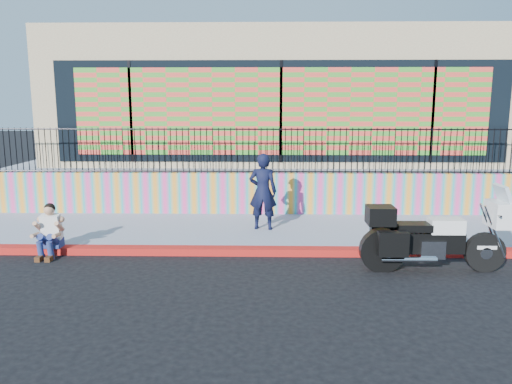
{
  "coord_description": "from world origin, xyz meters",
  "views": [
    {
      "loc": [
        -0.38,
        -9.93,
        3.11
      ],
      "look_at": [
        -0.63,
        1.2,
        1.1
      ],
      "focal_mm": 35.0,
      "sensor_mm": 36.0,
      "label": 1
    }
  ],
  "objects": [
    {
      "name": "mural_wall",
      "position": [
        0.0,
        3.25,
        0.7
      ],
      "size": [
        16.0,
        0.2,
        1.1
      ],
      "primitive_type": "cube",
      "color": "#F84195",
      "rests_on": "sidewalk"
    },
    {
      "name": "police_officer",
      "position": [
        -0.48,
        1.57,
        1.05
      ],
      "size": [
        0.7,
        0.51,
        1.8
      ],
      "primitive_type": "imported",
      "rotation": [
        0.0,
        0.0,
        3.02
      ],
      "color": "black",
      "rests_on": "sidewalk"
    },
    {
      "name": "police_motorcycle",
      "position": [
        2.66,
        -0.94,
        0.69
      ],
      "size": [
        2.64,
        0.87,
        1.64
      ],
      "color": "black",
      "rests_on": "ground"
    },
    {
      "name": "sidewalk",
      "position": [
        0.0,
        1.65,
        0.07
      ],
      "size": [
        16.0,
        3.0,
        0.15
      ],
      "primitive_type": "cube",
      "color": "gray",
      "rests_on": "ground"
    },
    {
      "name": "red_curb",
      "position": [
        0.0,
        0.0,
        0.07
      ],
      "size": [
        16.0,
        0.3,
        0.15
      ],
      "primitive_type": "cube",
      "color": "#A40B19",
      "rests_on": "ground"
    },
    {
      "name": "elevated_platform",
      "position": [
        0.0,
        8.35,
        0.62
      ],
      "size": [
        16.0,
        10.0,
        1.25
      ],
      "primitive_type": "cube",
      "color": "gray",
      "rests_on": "ground"
    },
    {
      "name": "metal_fence",
      "position": [
        0.0,
        3.25,
        1.85
      ],
      "size": [
        15.8,
        0.04,
        1.2
      ],
      "primitive_type": null,
      "color": "black",
      "rests_on": "mural_wall"
    },
    {
      "name": "ground",
      "position": [
        0.0,
        0.0,
        0.0
      ],
      "size": [
        90.0,
        90.0,
        0.0
      ],
      "primitive_type": "plane",
      "color": "black",
      "rests_on": "ground"
    },
    {
      "name": "seated_man",
      "position": [
        -4.81,
        -0.24,
        0.45
      ],
      "size": [
        0.54,
        0.71,
        1.06
      ],
      "color": "navy",
      "rests_on": "ground"
    },
    {
      "name": "storefront_building",
      "position": [
        0.0,
        8.13,
        3.25
      ],
      "size": [
        14.0,
        8.06,
        4.0
      ],
      "color": "tan",
      "rests_on": "elevated_platform"
    }
  ]
}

